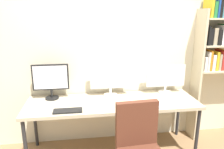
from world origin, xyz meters
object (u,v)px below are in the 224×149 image
(monitor_center, at_px, (110,77))
(keyboard_right, at_px, (160,105))
(desk, at_px, (113,105))
(keyboard_left, at_px, (68,111))
(monitor_right, at_px, (166,78))
(computer_mouse, at_px, (124,107))
(bookshelf, at_px, (222,48))
(monitor_left, at_px, (51,80))

(monitor_center, relative_size, keyboard_right, 1.48)
(desk, height_order, monitor_center, monitor_center)
(monitor_center, xyz_separation_m, keyboard_right, (0.56, -0.44, -0.25))
(keyboard_left, bearing_deg, monitor_right, 18.13)
(desk, relative_size, computer_mouse, 23.14)
(bookshelf, bearing_deg, monitor_center, -179.38)
(keyboard_left, bearing_deg, monitor_left, 117.53)
(monitor_center, height_order, computer_mouse, monitor_center)
(monitor_left, distance_m, computer_mouse, 1.03)
(monitor_left, relative_size, monitor_center, 0.87)
(keyboard_right, bearing_deg, keyboard_left, 180.00)
(monitor_center, distance_m, computer_mouse, 0.52)
(bookshelf, distance_m, monitor_right, 0.91)
(desk, xyz_separation_m, keyboard_left, (-0.56, -0.23, 0.06))
(desk, xyz_separation_m, bookshelf, (1.60, 0.23, 0.69))
(computer_mouse, bearing_deg, desk, 114.77)
(monitor_left, xyz_separation_m, keyboard_right, (1.35, -0.44, -0.26))
(computer_mouse, bearing_deg, bookshelf, 17.28)
(desk, height_order, bookshelf, bookshelf)
(bookshelf, bearing_deg, keyboard_right, -156.16)
(monitor_left, distance_m, keyboard_left, 0.56)
(bookshelf, xyz_separation_m, keyboard_right, (-1.04, -0.46, -0.63))
(keyboard_right, bearing_deg, desk, 157.67)
(keyboard_right, distance_m, computer_mouse, 0.45)
(keyboard_left, xyz_separation_m, keyboard_right, (1.12, 0.00, 0.00))
(desk, height_order, monitor_left, monitor_left)
(computer_mouse, bearing_deg, monitor_left, 153.57)
(bookshelf, height_order, monitor_center, bookshelf)
(bookshelf, bearing_deg, computer_mouse, -162.72)
(monitor_right, xyz_separation_m, keyboard_right, (-0.23, -0.44, -0.22))
(desk, distance_m, keyboard_left, 0.61)
(monitor_left, bearing_deg, keyboard_right, -18.13)
(keyboard_left, bearing_deg, desk, 22.33)
(bookshelf, height_order, monitor_right, bookshelf)
(desk, height_order, monitor_right, monitor_right)
(desk, relative_size, keyboard_left, 6.59)
(bookshelf, distance_m, computer_mouse, 1.68)
(bookshelf, bearing_deg, monitor_right, -178.78)
(bookshelf, relative_size, keyboard_right, 5.67)
(monitor_right, bearing_deg, computer_mouse, -146.79)
(monitor_center, relative_size, keyboard_left, 1.61)
(monitor_left, distance_m, monitor_right, 1.58)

